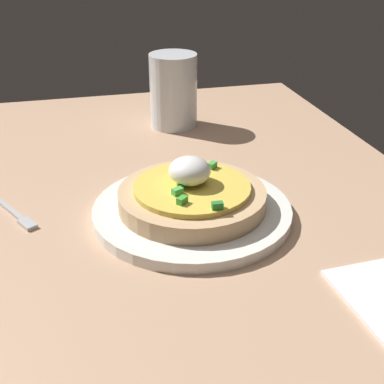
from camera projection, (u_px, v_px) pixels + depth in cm
name	position (u px, v px, depth cm)	size (l,w,h in cm)	color
dining_table	(145.00, 217.00, 70.33)	(98.71, 79.35, 3.40)	tan
plate	(192.00, 211.00, 66.77)	(24.95, 24.95, 1.43)	white
pizza	(192.00, 194.00, 65.71)	(18.38, 18.38, 6.35)	tan
cup_near	(173.00, 93.00, 93.28)	(8.35, 8.35, 12.86)	silver
fork	(14.00, 213.00, 67.21)	(11.11, 6.64, 0.50)	#B7B7BC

